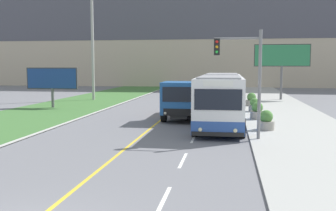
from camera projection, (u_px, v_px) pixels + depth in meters
name	position (u px, v px, depth m)	size (l,w,h in m)	color
lane_marking_centre	(77.00, 200.00, 10.67)	(2.88, 140.00, 0.01)	gold
apartment_block_background	(204.00, 21.00, 68.12)	(80.00, 8.04, 22.56)	#BCAD93
city_bus	(221.00, 99.00, 24.74)	(2.70, 12.67, 3.06)	white
dump_truck	(183.00, 101.00, 26.15)	(2.48, 6.96, 2.58)	black
utility_pole_far	(93.00, 43.00, 40.74)	(1.80, 0.28, 11.80)	#9E9E99
traffic_light_mast	(245.00, 70.00, 18.90)	(2.28, 0.32, 5.33)	slate
billboard_large	(282.00, 57.00, 40.58)	(5.67, 0.24, 5.82)	#59595B
billboard_small	(52.00, 79.00, 33.55)	(4.54, 0.24, 3.44)	#59595B
planter_round_near	(266.00, 121.00, 21.74)	(0.92, 0.92, 1.10)	gray
planter_round_second	(257.00, 111.00, 26.10)	(0.93, 0.93, 1.14)	gray
planter_round_third	(254.00, 105.00, 30.43)	(0.87, 0.87, 1.05)	gray
planter_round_far	(251.00, 100.00, 34.77)	(0.99, 0.99, 1.15)	gray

